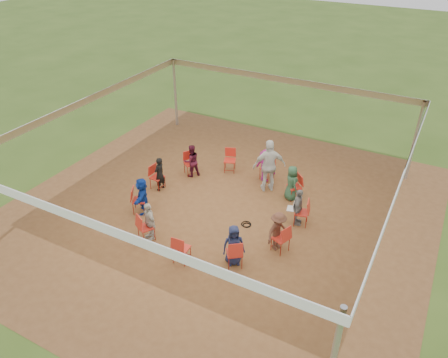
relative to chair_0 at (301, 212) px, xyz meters
The scene contains 26 objects.
ground 2.64m from the chair_0, 167.32° to the right, with size 80.00×80.00×0.00m, color #37531A.
dirt_patch 2.64m from the chair_0, 167.32° to the right, with size 13.00×13.00×0.00m, color brown.
tent 3.24m from the chair_0, 167.32° to the right, with size 10.33×10.33×3.00m.
chair_0 is the anchor object (origin of this frame).
chair_1 1.47m from the chair_0, 119.05° to the left, with size 0.42×0.44×0.90m, color red, non-canonical shape.
chair_2 2.82m from the chair_0, 135.41° to the left, with size 0.42×0.44×0.90m, color red, non-canonical shape.
chair_3 3.94m from the chair_0, 151.77° to the left, with size 0.42×0.44×0.90m, color red, non-canonical shape.
chair_4 4.74m from the chair_0, 168.14° to the left, with size 0.42×0.44×0.90m, color red, non-canonical shape.
chair_5 5.16m from the chair_0, behind, with size 0.42×0.44×0.90m, color red, non-canonical shape.
chair_6 5.16m from the chair_0, 159.13° to the right, with size 0.42×0.44×0.90m, color red, non-canonical shape.
chair_7 4.74m from the chair_0, 142.77° to the right, with size 0.42×0.44×0.90m, color red, non-canonical shape.
chair_8 3.94m from the chair_0, 126.41° to the right, with size 0.42×0.44×0.90m, color red, non-canonical shape.
chair_9 2.82m from the chair_0, 110.04° to the right, with size 0.42×0.44×0.90m, color red, non-canonical shape.
chair_10 1.47m from the chair_0, 93.68° to the right, with size 0.42×0.44×0.90m, color red, non-canonical shape.
person_seated_0 0.21m from the chair_0, 167.32° to the right, with size 0.73×0.37×1.24m, color gray.
person_seated_1 1.45m from the chair_0, 123.64° to the left, with size 0.61×0.34×1.24m, color #294F35.
person_seated_2 2.76m from the chair_0, 137.51° to the left, with size 0.80×0.40×1.24m, color #8A1468.
person_seated_3 4.64m from the chair_0, 168.75° to the left, with size 0.60×0.35×1.24m, color #451022.
person_seated_4 5.04m from the chair_0, behind, with size 0.45×0.30×1.24m, color black.
person_seated_5 5.04m from the chair_0, 159.33° to the right, with size 1.15×0.43×1.24m, color navy.
person_seated_6 4.64m from the chair_0, 143.39° to the right, with size 0.73×0.37×1.24m, color beige.
person_seated_7 2.76m from the chair_0, 112.14° to the right, with size 0.61×0.34×1.24m, color #1A2142.
person_seated_8 1.45m from the chair_0, 98.27° to the right, with size 0.80×0.40×1.24m, color #533123.
standing_person 2.22m from the chair_0, 141.27° to the left, with size 1.12×0.57×1.92m, color silver.
cable_coil 1.74m from the chair_0, 149.95° to the right, with size 0.33×0.33×0.03m.
laptop 0.32m from the chair_0, 167.32° to the right, with size 0.32×0.37×0.22m.
Camera 1 is at (5.62, -10.17, 8.35)m, focal length 35.00 mm.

